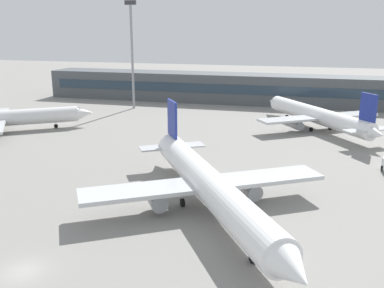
{
  "coord_description": "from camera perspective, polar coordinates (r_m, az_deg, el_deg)",
  "views": [
    {
      "loc": [
        26.0,
        -32.22,
        23.26
      ],
      "look_at": [
        6.31,
        40.0,
        3.0
      ],
      "focal_mm": 40.56,
      "sensor_mm": 36.0,
      "label": 1
    }
  ],
  "objects": [
    {
      "name": "ground_plane",
      "position": [
        80.21,
        -4.35,
        -1.76
      ],
      "size": [
        400.0,
        400.0,
        0.0
      ],
      "primitive_type": "plane",
      "color": "gray"
    },
    {
      "name": "airplane_near",
      "position": [
        55.99,
        2.24,
        -5.47
      ],
      "size": [
        30.43,
        41.62,
        11.68
      ],
      "color": "white",
      "rests_on": "ground_plane"
    },
    {
      "name": "airplane_mid",
      "position": [
        107.79,
        -23.83,
        3.08
      ],
      "size": [
        35.57,
        27.35,
        10.24
      ],
      "color": "silver",
      "rests_on": "ground_plane"
    },
    {
      "name": "floodlight_tower_west",
      "position": [
        127.91,
        -7.9,
        12.34
      ],
      "size": [
        3.2,
        0.8,
        30.43
      ],
      "color": "gray",
      "rests_on": "ground_plane"
    },
    {
      "name": "terminal_building",
      "position": [
        139.55,
        4.41,
        7.37
      ],
      "size": [
        117.57,
        12.13,
        9.0
      ],
      "color": "#4C5156",
      "rests_on": "ground_plane"
    },
    {
      "name": "airplane_far",
      "position": [
        106.02,
        15.96,
        3.68
      ],
      "size": [
        28.51,
        37.2,
        10.7
      ],
      "color": "white",
      "rests_on": "ground_plane"
    }
  ]
}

